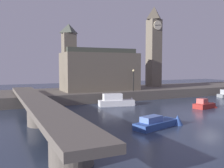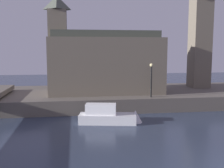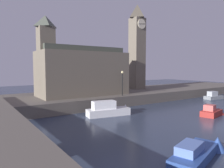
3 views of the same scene
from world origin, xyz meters
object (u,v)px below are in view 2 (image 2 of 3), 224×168
Objects in this scene: clock_tower at (201,25)px; boat_ferry_white at (112,116)px; parliament_hall at (102,62)px; streetlamp at (151,76)px.

clock_tower is 19.12m from boat_ferry_white.
clock_tower is at bearing 11.56° from parliament_hall.
parliament_hall is at bearing -168.44° from clock_tower.
parliament_hall is 2.17× the size of boat_ferry_white.
streetlamp is 0.60× the size of boat_ferry_white.
boat_ferry_white is at bearing -140.88° from clock_tower.
clock_tower is 12.17m from streetlamp.
clock_tower reaches higher than boat_ferry_white.
parliament_hall is 9.10m from boat_ferry_white.
clock_tower reaches higher than parliament_hall.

